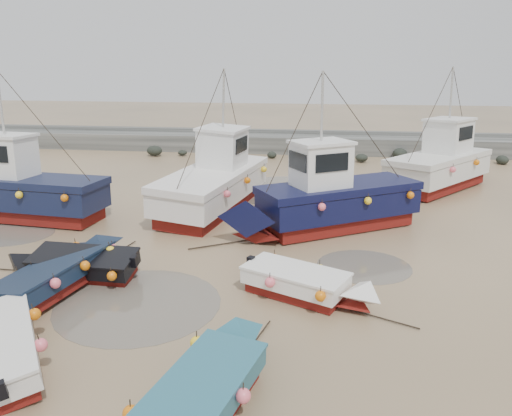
{
  "coord_description": "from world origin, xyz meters",
  "views": [
    {
      "loc": [
        2.17,
        -14.12,
        6.82
      ],
      "look_at": [
        -0.0,
        3.34,
        1.4
      ],
      "focal_mm": 35.0,
      "sensor_mm": 36.0,
      "label": 1
    }
  ],
  "objects_px": {
    "cabin_boat_0": "(15,188)",
    "cabin_boat_1": "(218,179)",
    "dinghy_1": "(63,269)",
    "cabin_boat_2": "(326,198)",
    "dinghy_0": "(3,337)",
    "dinghy_2": "(212,378)",
    "dinghy_5": "(306,281)",
    "cabin_boat_3": "(445,162)",
    "dinghy_4": "(75,260)",
    "person": "(187,216)"
  },
  "relations": [
    {
      "from": "dinghy_5",
      "to": "cabin_boat_0",
      "type": "distance_m",
      "value": 13.97
    },
    {
      "from": "dinghy_1",
      "to": "cabin_boat_3",
      "type": "distance_m",
      "value": 19.97
    },
    {
      "from": "cabin_boat_0",
      "to": "cabin_boat_3",
      "type": "height_order",
      "value": "same"
    },
    {
      "from": "dinghy_2",
      "to": "cabin_boat_2",
      "type": "relative_size",
      "value": 0.6
    },
    {
      "from": "cabin_boat_3",
      "to": "person",
      "type": "height_order",
      "value": "cabin_boat_3"
    },
    {
      "from": "cabin_boat_0",
      "to": "cabin_boat_3",
      "type": "relative_size",
      "value": 1.2
    },
    {
      "from": "dinghy_0",
      "to": "cabin_boat_1",
      "type": "height_order",
      "value": "cabin_boat_1"
    },
    {
      "from": "dinghy_5",
      "to": "cabin_boat_3",
      "type": "height_order",
      "value": "cabin_boat_3"
    },
    {
      "from": "dinghy_1",
      "to": "cabin_boat_1",
      "type": "xyz_separation_m",
      "value": [
        3.03,
        8.97,
        0.77
      ]
    },
    {
      "from": "dinghy_4",
      "to": "dinghy_2",
      "type": "bearing_deg",
      "value": -131.56
    },
    {
      "from": "cabin_boat_2",
      "to": "cabin_boat_3",
      "type": "distance_m",
      "value": 10.0
    },
    {
      "from": "cabin_boat_3",
      "to": "cabin_boat_1",
      "type": "bearing_deg",
      "value": -115.66
    },
    {
      "from": "cabin_boat_0",
      "to": "dinghy_5",
      "type": "bearing_deg",
      "value": -109.49
    },
    {
      "from": "dinghy_4",
      "to": "cabin_boat_1",
      "type": "bearing_deg",
      "value": -17.52
    },
    {
      "from": "dinghy_1",
      "to": "cabin_boat_3",
      "type": "height_order",
      "value": "cabin_boat_3"
    },
    {
      "from": "dinghy_0",
      "to": "dinghy_2",
      "type": "bearing_deg",
      "value": -44.68
    },
    {
      "from": "dinghy_5",
      "to": "cabin_boat_0",
      "type": "relative_size",
      "value": 0.51
    },
    {
      "from": "dinghy_1",
      "to": "cabin_boat_0",
      "type": "bearing_deg",
      "value": 143.38
    },
    {
      "from": "cabin_boat_0",
      "to": "dinghy_4",
      "type": "bearing_deg",
      "value": -129.7
    },
    {
      "from": "cabin_boat_0",
      "to": "cabin_boat_2",
      "type": "bearing_deg",
      "value": -83.57
    },
    {
      "from": "dinghy_0",
      "to": "cabin_boat_3",
      "type": "height_order",
      "value": "cabin_boat_3"
    },
    {
      "from": "dinghy_0",
      "to": "cabin_boat_0",
      "type": "distance_m",
      "value": 11.38
    },
    {
      "from": "dinghy_0",
      "to": "cabin_boat_2",
      "type": "xyz_separation_m",
      "value": [
        7.5,
        9.95,
        0.81
      ]
    },
    {
      "from": "dinghy_1",
      "to": "dinghy_5",
      "type": "height_order",
      "value": "same"
    },
    {
      "from": "dinghy_5",
      "to": "person",
      "type": "xyz_separation_m",
      "value": [
        -5.44,
        7.25,
        -0.56
      ]
    },
    {
      "from": "dinghy_2",
      "to": "dinghy_1",
      "type": "bearing_deg",
      "value": 154.87
    },
    {
      "from": "dinghy_5",
      "to": "cabin_boat_2",
      "type": "xyz_separation_m",
      "value": [
        0.58,
        6.11,
        0.79
      ]
    },
    {
      "from": "dinghy_2",
      "to": "dinghy_4",
      "type": "relative_size",
      "value": 0.95
    },
    {
      "from": "dinghy_1",
      "to": "cabin_boat_2",
      "type": "relative_size",
      "value": 0.71
    },
    {
      "from": "dinghy_0",
      "to": "cabin_boat_2",
      "type": "height_order",
      "value": "cabin_boat_2"
    },
    {
      "from": "dinghy_0",
      "to": "cabin_boat_2",
      "type": "relative_size",
      "value": 0.62
    },
    {
      "from": "dinghy_4",
      "to": "cabin_boat_1",
      "type": "xyz_separation_m",
      "value": [
        3.0,
        8.28,
        0.76
      ]
    },
    {
      "from": "cabin_boat_1",
      "to": "cabin_boat_3",
      "type": "relative_size",
      "value": 1.36
    },
    {
      "from": "dinghy_1",
      "to": "person",
      "type": "height_order",
      "value": "dinghy_1"
    },
    {
      "from": "dinghy_0",
      "to": "dinghy_4",
      "type": "relative_size",
      "value": 0.98
    },
    {
      "from": "dinghy_5",
      "to": "person",
      "type": "distance_m",
      "value": 9.08
    },
    {
      "from": "dinghy_5",
      "to": "cabin_boat_1",
      "type": "bearing_deg",
      "value": -128.64
    },
    {
      "from": "dinghy_0",
      "to": "dinghy_1",
      "type": "relative_size",
      "value": 0.86
    },
    {
      "from": "dinghy_1",
      "to": "cabin_boat_0",
      "type": "relative_size",
      "value": 0.66
    },
    {
      "from": "dinghy_1",
      "to": "person",
      "type": "bearing_deg",
      "value": 87.47
    },
    {
      "from": "dinghy_4",
      "to": "cabin_boat_1",
      "type": "distance_m",
      "value": 8.84
    },
    {
      "from": "dinghy_2",
      "to": "dinghy_5",
      "type": "xyz_separation_m",
      "value": [
        1.78,
        4.75,
        0.0
      ]
    },
    {
      "from": "dinghy_5",
      "to": "cabin_boat_3",
      "type": "distance_m",
      "value": 15.5
    },
    {
      "from": "cabin_boat_0",
      "to": "cabin_boat_1",
      "type": "relative_size",
      "value": 0.88
    },
    {
      "from": "dinghy_2",
      "to": "cabin_boat_2",
      "type": "height_order",
      "value": "cabin_boat_2"
    },
    {
      "from": "dinghy_2",
      "to": "dinghy_0",
      "type": "bearing_deg",
      "value": -175.2
    },
    {
      "from": "dinghy_4",
      "to": "cabin_boat_2",
      "type": "height_order",
      "value": "cabin_boat_2"
    },
    {
      "from": "dinghy_1",
      "to": "dinghy_4",
      "type": "distance_m",
      "value": 0.69
    },
    {
      "from": "dinghy_0",
      "to": "dinghy_4",
      "type": "distance_m",
      "value": 4.52
    },
    {
      "from": "dinghy_2",
      "to": "cabin_boat_2",
      "type": "xyz_separation_m",
      "value": [
        2.37,
        10.85,
        0.8
      ]
    }
  ]
}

